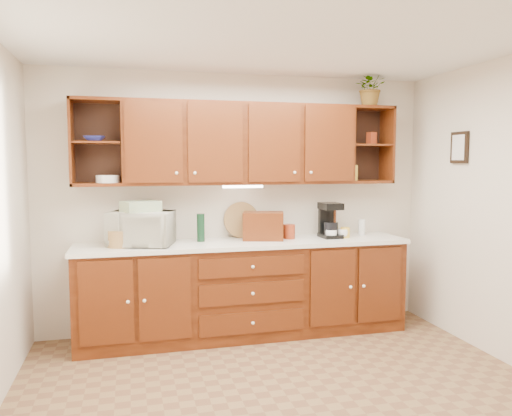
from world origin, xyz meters
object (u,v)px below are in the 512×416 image
bread_box (263,226)px  potted_plant (370,88)px  microwave (141,228)px  coffee_maker (330,221)px

bread_box → potted_plant: potted_plant is taller
microwave → coffee_maker: (1.89, 0.04, 0.01)m
microwave → potted_plant: (2.34, 0.08, 1.38)m
potted_plant → microwave: bearing=-178.1°
potted_plant → coffee_maker: bearing=-174.4°
microwave → potted_plant: 2.72m
bread_box → coffee_maker: coffee_maker is taller
bread_box → potted_plant: size_ratio=1.07×
bread_box → coffee_maker: 0.70m
microwave → coffee_maker: bearing=19.1°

